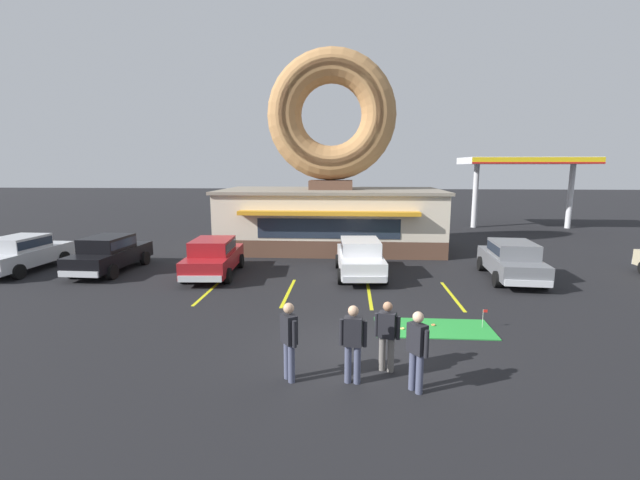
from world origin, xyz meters
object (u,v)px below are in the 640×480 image
(pedestrian_blue_sweater_man, at_px, (353,340))
(car_white, at_px, (360,256))
(pedestrian_clipboard_woman, at_px, (417,347))
(car_grey, at_px, (512,259))
(car_red, at_px, (214,255))
(car_black, at_px, (109,252))
(pedestrian_hooded_kid, at_px, (387,333))
(car_silver, at_px, (22,252))
(pedestrian_leather_jacket_man, at_px, (289,338))
(putting_flag_pin, at_px, (484,314))
(trash_bin, at_px, (203,246))
(golf_ball, at_px, (424,325))

(pedestrian_blue_sweater_man, bearing_deg, car_white, 87.67)
(car_white, distance_m, pedestrian_clipboard_woman, 9.54)
(car_grey, xyz_separation_m, car_red, (-12.50, -0.17, 0.00))
(car_black, relative_size, pedestrian_hooded_kid, 2.80)
(car_black, xyz_separation_m, car_silver, (-3.88, -0.25, 0.00))
(car_black, relative_size, pedestrian_leather_jacket_man, 2.61)
(putting_flag_pin, bearing_deg, trash_bin, 140.58)
(putting_flag_pin, bearing_deg, pedestrian_clipboard_woman, -124.22)
(car_grey, height_order, car_silver, same)
(car_grey, relative_size, pedestrian_leather_jacket_man, 2.64)
(car_black, height_order, trash_bin, car_black)
(car_white, height_order, pedestrian_leather_jacket_man, pedestrian_leather_jacket_man)
(pedestrian_blue_sweater_man, bearing_deg, trash_bin, 120.91)
(car_black, distance_m, trash_bin, 4.71)
(pedestrian_leather_jacket_man, bearing_deg, pedestrian_hooded_kid, 15.36)
(putting_flag_pin, distance_m, car_red, 11.16)
(golf_ball, relative_size, car_black, 0.01)
(pedestrian_clipboard_woman, bearing_deg, trash_bin, 124.45)
(car_white, distance_m, pedestrian_leather_jacket_man, 9.37)
(trash_bin, bearing_deg, car_red, -65.22)
(car_silver, bearing_deg, car_white, 0.71)
(car_grey, bearing_deg, car_red, -179.21)
(car_silver, height_order, pedestrian_leather_jacket_man, pedestrian_leather_jacket_man)
(car_grey, height_order, pedestrian_clipboard_woman, pedestrian_clipboard_woman)
(car_white, xyz_separation_m, pedestrian_clipboard_woman, (0.93, -9.50, 0.10))
(putting_flag_pin, distance_m, car_black, 15.69)
(putting_flag_pin, height_order, car_red, car_red)
(car_black, xyz_separation_m, pedestrian_blue_sweater_man, (10.73, -9.28, 0.10))
(car_black, bearing_deg, pedestrian_hooded_kid, -37.01)
(pedestrian_hooded_kid, relative_size, pedestrian_leather_jacket_man, 0.93)
(pedestrian_blue_sweater_man, height_order, trash_bin, pedestrian_blue_sweater_man)
(car_grey, bearing_deg, putting_flag_pin, -116.31)
(car_grey, relative_size, pedestrian_clipboard_woman, 2.69)
(car_white, xyz_separation_m, pedestrian_blue_sweater_man, (-0.38, -9.22, 0.10))
(pedestrian_clipboard_woman, bearing_deg, car_grey, 60.43)
(car_black, xyz_separation_m, pedestrian_clipboard_woman, (12.04, -9.56, 0.10))
(car_black, bearing_deg, pedestrian_clipboard_woman, -38.45)
(pedestrian_clipboard_woman, relative_size, trash_bin, 1.78)
(car_white, distance_m, pedestrian_blue_sweater_man, 9.23)
(golf_ball, bearing_deg, car_black, 155.53)
(car_white, height_order, pedestrian_blue_sweater_man, pedestrian_blue_sweater_man)
(car_silver, xyz_separation_m, pedestrian_blue_sweater_man, (14.60, -9.04, 0.10))
(golf_ball, bearing_deg, car_silver, 161.49)
(putting_flag_pin, height_order, trash_bin, trash_bin)
(car_black, bearing_deg, pedestrian_blue_sweater_man, -40.88)
(putting_flag_pin, distance_m, pedestrian_clipboard_woman, 4.49)
(pedestrian_blue_sweater_man, relative_size, trash_bin, 1.79)
(car_grey, relative_size, car_white, 1.00)
(car_white, distance_m, car_red, 6.26)
(putting_flag_pin, distance_m, pedestrian_leather_jacket_man, 6.23)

